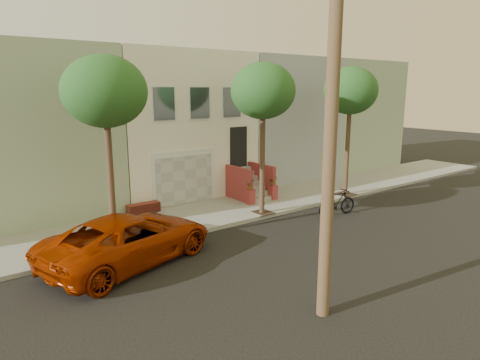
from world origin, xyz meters
TOP-DOWN VIEW (x-y plane):
  - ground at (0.00, 0.00)m, footprint 90.00×90.00m
  - sidewalk at (0.00, 5.35)m, footprint 40.00×3.70m
  - house_row at (0.00, 11.19)m, footprint 33.10×11.70m
  - tree_left at (-5.50, 3.90)m, footprint 2.70×2.57m
  - tree_mid at (1.00, 3.90)m, footprint 2.70×2.57m
  - tree_right at (6.50, 3.90)m, footprint 2.70×2.57m
  - pickup_truck at (-5.48, 2.61)m, footprint 6.14×4.10m
  - motorcycle at (3.68, 2.05)m, footprint 2.00×0.88m

SIDE VIEW (x-z plane):
  - ground at x=0.00m, z-range 0.00..0.00m
  - sidewalk at x=0.00m, z-range 0.00..0.15m
  - motorcycle at x=3.68m, z-range 0.00..1.16m
  - pickup_truck at x=-5.48m, z-range 0.00..1.57m
  - house_row at x=0.00m, z-range 0.14..7.14m
  - tree_left at x=-5.50m, z-range 2.11..8.41m
  - tree_mid at x=1.00m, z-range 2.11..8.41m
  - tree_right at x=6.50m, z-range 2.11..8.41m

